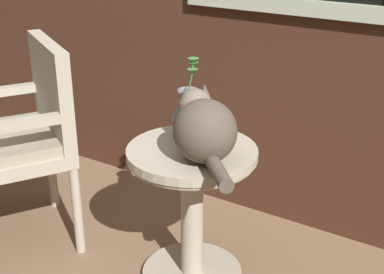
# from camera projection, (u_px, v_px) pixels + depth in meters

# --- Properties ---
(wicker_side_table) EXTENTS (0.52, 0.52, 0.61)m
(wicker_side_table) POSITION_uv_depth(u_px,v_px,m) (192.00, 194.00, 2.21)
(wicker_side_table) COLOR #B2A893
(wicker_side_table) RESTS_ON ground_plane
(wicker_chair) EXTENTS (0.69, 0.67, 0.95)m
(wicker_chair) POSITION_uv_depth(u_px,v_px,m) (24.00, 131.00, 2.46)
(wicker_chair) COLOR #B2A893
(wicker_chair) RESTS_ON ground_plane
(cat) EXTENTS (0.42, 0.42, 0.24)m
(cat) POSITION_uv_depth(u_px,v_px,m) (204.00, 128.00, 2.01)
(cat) COLOR brown
(cat) RESTS_ON wicker_side_table
(pewter_vase_with_ivy) EXTENTS (0.13, 0.13, 0.33)m
(pewter_vase_with_ivy) POSITION_uv_depth(u_px,v_px,m) (189.00, 114.00, 2.21)
(pewter_vase_with_ivy) COLOR slate
(pewter_vase_with_ivy) RESTS_ON wicker_side_table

